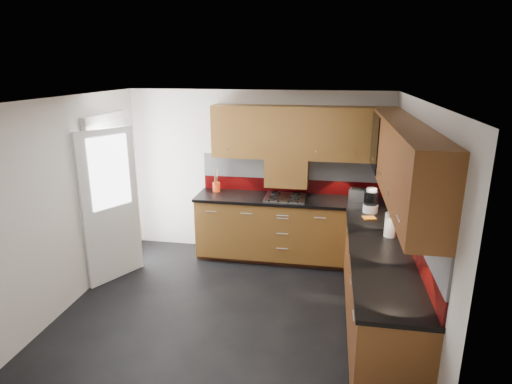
% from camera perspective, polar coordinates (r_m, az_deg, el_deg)
% --- Properties ---
extents(room, '(4.00, 3.80, 2.64)m').
position_cam_1_polar(room, '(4.51, -3.69, 0.76)').
color(room, black).
extents(base_cabinets, '(2.70, 3.20, 0.95)m').
position_cam_1_polar(base_cabinets, '(5.44, 9.46, -8.56)').
color(base_cabinets, brown).
rests_on(base_cabinets, room).
extents(countertop, '(2.72, 3.22, 0.04)m').
position_cam_1_polar(countertop, '(5.24, 9.56, -3.84)').
color(countertop, black).
rests_on(countertop, base_cabinets).
extents(backsplash, '(2.70, 3.20, 0.54)m').
position_cam_1_polar(backsplash, '(5.37, 12.11, -0.22)').
color(backsplash, '#67090A').
rests_on(backsplash, countertop).
extents(upper_cabinets, '(2.50, 3.20, 0.72)m').
position_cam_1_polar(upper_cabinets, '(5.08, 12.06, 6.14)').
color(upper_cabinets, brown).
rests_on(upper_cabinets, room).
extents(extractor_hood, '(0.60, 0.33, 0.40)m').
position_cam_1_polar(extractor_hood, '(6.06, 4.13, 2.69)').
color(extractor_hood, brown).
rests_on(extractor_hood, room).
extents(glass_cabinet, '(0.32, 0.80, 0.66)m').
position_cam_1_polar(glass_cabinet, '(5.40, 17.12, 6.65)').
color(glass_cabinet, black).
rests_on(glass_cabinet, room).
extents(back_door, '(0.42, 1.19, 2.04)m').
position_cam_1_polar(back_door, '(5.95, -18.77, -0.88)').
color(back_door, white).
rests_on(back_door, room).
extents(gas_hob, '(0.57, 0.50, 0.04)m').
position_cam_1_polar(gas_hob, '(5.98, 3.90, -0.71)').
color(gas_hob, silver).
rests_on(gas_hob, countertop).
extents(utensil_pot, '(0.11, 0.11, 0.39)m').
position_cam_1_polar(utensil_pot, '(6.31, -5.31, 0.89)').
color(utensil_pot, red).
rests_on(utensil_pot, countertop).
extents(toaster, '(0.26, 0.19, 0.17)m').
position_cam_1_polar(toaster, '(6.02, 13.43, -0.36)').
color(toaster, silver).
rests_on(toaster, countertop).
extents(food_processor, '(0.19, 0.19, 0.32)m').
position_cam_1_polar(food_processor, '(5.56, 15.08, -1.20)').
color(food_processor, white).
rests_on(food_processor, countertop).
extents(paper_towel, '(0.16, 0.16, 0.26)m').
position_cam_1_polar(paper_towel, '(4.84, 17.49, -4.20)').
color(paper_towel, white).
rests_on(paper_towel, countertop).
extents(orange_cloth, '(0.17, 0.16, 0.02)m').
position_cam_1_polar(orange_cloth, '(5.36, 14.88, -3.38)').
color(orange_cloth, orange).
rests_on(orange_cloth, countertop).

